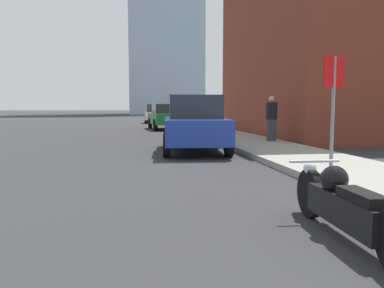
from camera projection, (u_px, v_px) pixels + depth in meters
name	position (u px, v px, depth m)	size (l,w,h in m)	color
sidewalk	(174.00, 120.00, 39.36)	(2.42, 240.00, 0.15)	gray
brick_storefront	(339.00, 48.00, 18.78)	(9.09, 11.85, 8.69)	brown
motorcycle	(344.00, 205.00, 3.85)	(0.62, 2.32, 0.74)	black
parked_car_blue	(195.00, 124.00, 11.54)	(2.20, 4.14, 1.73)	#1E3899
parked_car_green	(166.00, 116.00, 23.52)	(2.09, 4.40, 1.59)	#1E6B33
parked_car_white	(156.00, 114.00, 33.66)	(2.07, 4.45, 1.68)	silver
stop_sign	(333.00, 93.00, 7.26)	(0.57, 0.26, 2.21)	slate
pedestrian	(272.00, 118.00, 13.66)	(0.36, 0.23, 1.64)	#38383D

